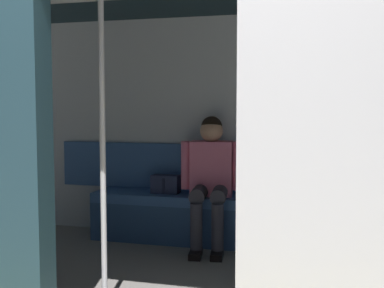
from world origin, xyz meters
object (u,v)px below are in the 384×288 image
(bench_seat, at_px, (225,208))
(book, at_px, (256,195))
(handbag, at_px, (166,184))
(grab_pole_door, at_px, (103,143))
(person_seated, at_px, (211,173))
(train_car, at_px, (188,77))

(bench_seat, height_order, book, book)
(handbag, height_order, grab_pole_door, grab_pole_door)
(bench_seat, bearing_deg, person_seated, 22.73)
(person_seated, bearing_deg, train_car, 93.32)
(person_seated, relative_size, handbag, 4.55)
(person_seated, distance_m, book, 0.46)
(book, height_order, grab_pole_door, grab_pole_door)
(bench_seat, bearing_deg, grab_pole_door, 74.44)
(bench_seat, xyz_separation_m, grab_pole_door, (0.44, 1.60, 0.70))
(book, bearing_deg, bench_seat, 28.13)
(bench_seat, bearing_deg, train_car, 85.93)
(train_car, relative_size, book, 29.09)
(grab_pole_door, bearing_deg, handbag, -85.33)
(bench_seat, xyz_separation_m, person_seated, (0.12, 0.05, 0.33))
(handbag, bearing_deg, grab_pole_door, 94.67)
(bench_seat, xyz_separation_m, book, (-0.27, -0.08, 0.12))
(grab_pole_door, bearing_deg, train_car, -121.24)
(train_car, height_order, grab_pole_door, train_car)
(train_car, xyz_separation_m, person_seated, (0.05, -0.93, -0.81))
(bench_seat, distance_m, handbag, 0.61)
(train_car, xyz_separation_m, grab_pole_door, (0.37, 0.62, -0.43))
(train_car, height_order, person_seated, train_car)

